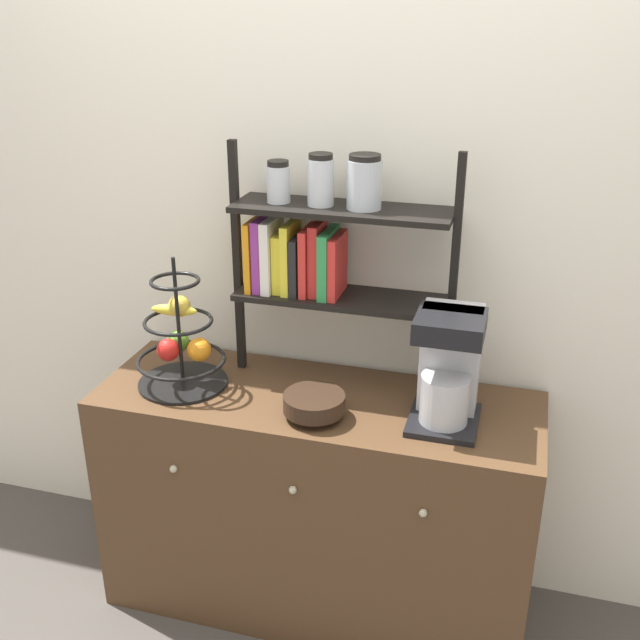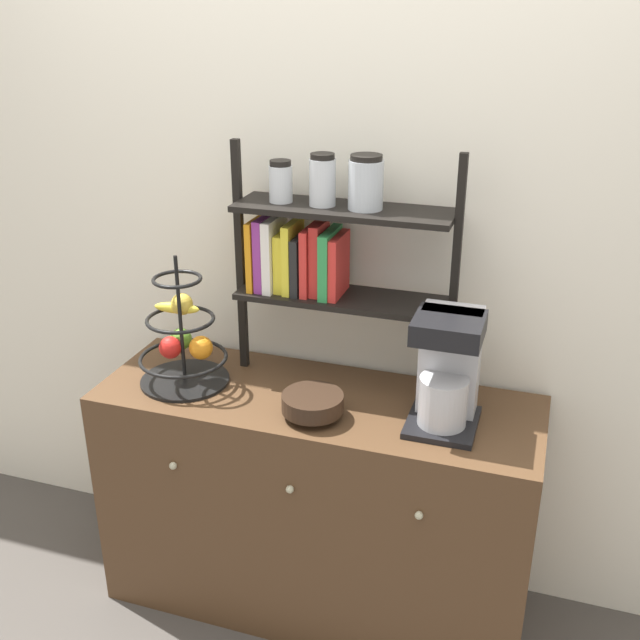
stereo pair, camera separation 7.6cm
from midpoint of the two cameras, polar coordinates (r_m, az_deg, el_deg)
The scene contains 6 objects.
wall_back at distance 2.40m, azimuth 0.70°, elevation 7.84°, with size 7.00×0.05×2.60m, color silver.
sideboard at distance 2.56m, azimuth -1.15°, elevation -13.76°, with size 1.39×0.50×0.80m.
coffee_maker at distance 2.17m, azimuth 8.75°, elevation -3.59°, with size 0.20×0.23×0.34m.
fruit_stand at distance 2.41m, azimuth -11.45°, elevation -1.82°, with size 0.29×0.29×0.43m.
wooden_bowl at distance 2.21m, azimuth -1.44°, elevation -6.42°, with size 0.18×0.18×0.07m.
shelf_hutch at distance 2.28m, azimuth -1.13°, elevation 5.82°, with size 0.71×0.20×0.76m.
Camera 1 is at (0.58, -1.71, 1.94)m, focal length 42.00 mm.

